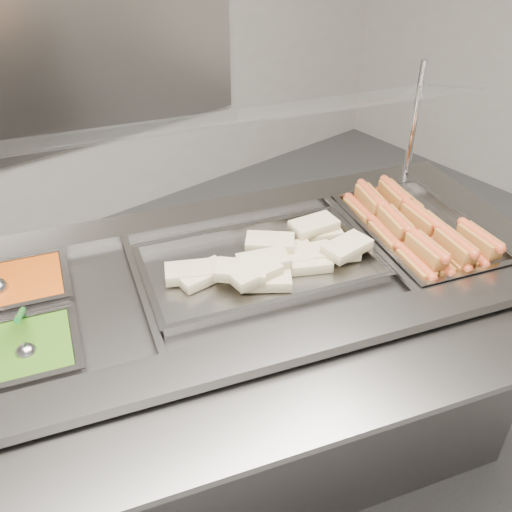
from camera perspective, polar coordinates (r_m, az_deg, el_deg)
ground at (r=2.50m, az=4.28°, el=-23.06°), size 6.00×6.00×0.00m
back_panel at (r=3.62m, az=-23.33°, el=17.66°), size 3.00×0.04×1.20m
steam_counter at (r=2.23m, az=-1.37°, el=-11.44°), size 2.28×1.54×1.00m
tray_rail at (r=1.55m, az=5.57°, el=-14.25°), size 1.99×1.00×0.06m
sneeze_guard at (r=1.91m, az=-4.22°, el=13.06°), size 1.84×0.89×0.49m
pan_hotdogs at (r=2.21m, az=15.77°, el=1.79°), size 0.55×0.70×0.11m
pan_wraps at (r=1.94m, az=0.31°, el=-1.26°), size 0.86×0.66×0.08m
pan_beans at (r=2.01m, az=-22.96°, el=-3.55°), size 0.40×0.36×0.11m
pan_peas at (r=1.76m, az=-22.75°, el=-9.75°), size 0.40×0.36×0.11m
hotdogs_in_buns at (r=2.15m, az=15.45°, el=2.70°), size 0.43×0.64×0.13m
tortilla_wraps at (r=1.93m, az=2.42°, el=-0.06°), size 0.69×0.38×0.07m
serving_spoon at (r=1.71m, az=-22.05°, el=-8.34°), size 0.09×0.20×0.15m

